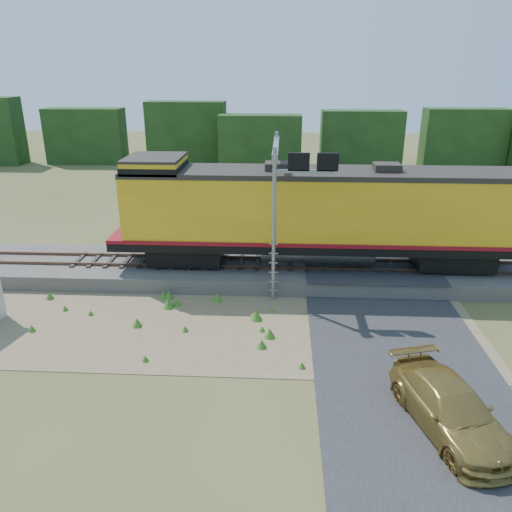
{
  "coord_description": "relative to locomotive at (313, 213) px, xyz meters",
  "views": [
    {
      "loc": [
        2.19,
        -19.15,
        10.88
      ],
      "look_at": [
        0.99,
        3.0,
        2.4
      ],
      "focal_mm": 35.0,
      "sensor_mm": 36.0,
      "label": 1
    }
  ],
  "objects": [
    {
      "name": "signal_gantry",
      "position": [
        -1.59,
        -0.68,
        1.88
      ],
      "size": [
        2.98,
        6.2,
        7.51
      ],
      "color": "gray",
      "rests_on": "ground"
    },
    {
      "name": "ground",
      "position": [
        -3.81,
        -6.0,
        -3.73
      ],
      "size": [
        140.0,
        140.0,
        0.0
      ],
      "primitive_type": "plane",
      "color": "#475123",
      "rests_on": "ground"
    },
    {
      "name": "tree_line_north",
      "position": [
        -3.81,
        32.0,
        -0.66
      ],
      "size": [
        130.0,
        3.0,
        6.5
      ],
      "color": "#1A3212",
      "rests_on": "ground"
    },
    {
      "name": "locomotive",
      "position": [
        0.0,
        0.0,
        0.0
      ],
      "size": [
        21.75,
        3.32,
        5.61
      ],
      "color": "black",
      "rests_on": "rails"
    },
    {
      "name": "ballast",
      "position": [
        -3.81,
        0.0,
        -3.33
      ],
      "size": [
        70.0,
        5.0,
        0.8
      ],
      "primitive_type": "cube",
      "color": "slate",
      "rests_on": "ground"
    },
    {
      "name": "dirt_shoulder",
      "position": [
        -5.81,
        -5.5,
        -3.71
      ],
      "size": [
        26.0,
        8.0,
        0.03
      ],
      "primitive_type": "cube",
      "color": "#8C7754",
      "rests_on": "ground"
    },
    {
      "name": "car",
      "position": [
        3.82,
        -11.86,
        -2.97
      ],
      "size": [
        3.45,
        5.62,
        1.52
      ],
      "primitive_type": "imported",
      "rotation": [
        0.0,
        0.0,
        0.27
      ],
      "color": "olive",
      "rests_on": "ground"
    },
    {
      "name": "weed_clumps",
      "position": [
        -7.31,
        -5.9,
        -3.73
      ],
      "size": [
        15.0,
        6.2,
        0.56
      ],
      "primitive_type": null,
      "color": "#3E7722",
      "rests_on": "ground"
    },
    {
      "name": "road",
      "position": [
        3.19,
        -5.26,
        -3.64
      ],
      "size": [
        7.0,
        66.0,
        0.86
      ],
      "color": "#38383A",
      "rests_on": "ground"
    },
    {
      "name": "rails",
      "position": [
        -3.81,
        0.0,
        -2.85
      ],
      "size": [
        70.0,
        1.54,
        0.16
      ],
      "color": "brown",
      "rests_on": "ballast"
    }
  ]
}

